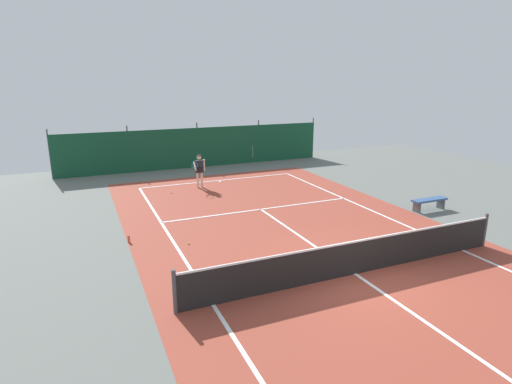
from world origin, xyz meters
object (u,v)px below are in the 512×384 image
parked_car (232,145)px  courtside_bench (429,202)px  tennis_ball_midcourt (171,193)px  water_bottle (129,239)px  tennis_player (199,169)px  tennis_ball_near_player (189,244)px  tennis_net (356,257)px

parked_car → courtside_bench: bearing=-70.4°
tennis_ball_midcourt → water_bottle: 6.07m
tennis_player → tennis_ball_midcourt: (-1.54, -0.52, -0.93)m
water_bottle → tennis_player: bearing=55.4°
tennis_player → water_bottle: (-4.15, -6.01, -0.84)m
tennis_player → tennis_ball_near_player: 7.42m
tennis_ball_near_player → courtside_bench: (10.00, -0.35, 0.34)m
tennis_player → tennis_ball_midcourt: size_ratio=24.85×
tennis_player → courtside_bench: (7.63, -7.32, -0.59)m
tennis_ball_near_player → courtside_bench: 10.01m
tennis_net → courtside_bench: bearing=29.5°
tennis_player → water_bottle: tennis_player is taller
parked_car → courtside_bench: (3.34, -14.38, -0.46)m
tennis_player → tennis_ball_midcourt: 1.88m
tennis_ball_midcourt → parked_car: (5.83, 7.59, 0.81)m
courtside_bench → tennis_net: bearing=-150.5°
tennis_ball_near_player → parked_car: (6.66, 14.03, 0.81)m
tennis_player → parked_car: (4.29, 7.07, -0.12)m
tennis_player → water_bottle: 7.35m
tennis_net → tennis_player: 10.97m
parked_car → water_bottle: (-8.43, -13.07, -0.72)m
tennis_net → tennis_player: tennis_player is taller
tennis_ball_near_player → tennis_ball_midcourt: size_ratio=1.00×
tennis_ball_midcourt → courtside_bench: (9.17, -6.79, 0.34)m
tennis_ball_midcourt → courtside_bench: size_ratio=0.04×
tennis_ball_midcourt → parked_car: parked_car is taller
tennis_ball_midcourt → water_bottle: size_ratio=0.28×
tennis_player → water_bottle: bearing=63.4°
tennis_net → tennis_ball_midcourt: tennis_net is taller
tennis_net → parked_car: (2.97, 17.95, 0.33)m
tennis_ball_midcourt → water_bottle: bearing=-115.4°
tennis_net → tennis_ball_midcourt: bearing=105.4°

